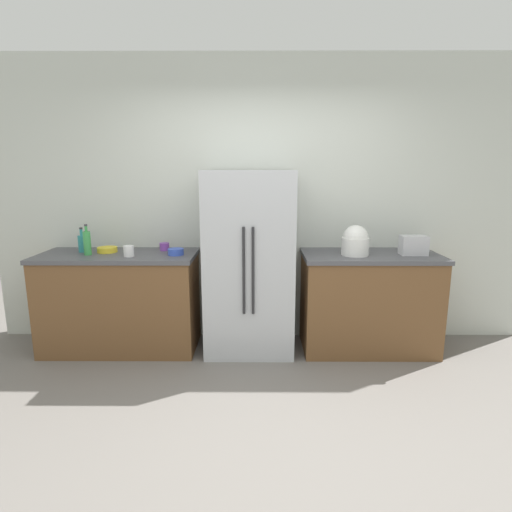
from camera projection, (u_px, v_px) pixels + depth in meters
The scene contains 13 objects.
ground_plane at pixel (263, 435), 2.70m from camera, with size 10.77×10.77×0.00m, color slate.
kitchen_back_panel at pixel (261, 202), 4.12m from camera, with size 5.39×0.10×2.78m, color silver.
counter_left at pixel (121, 301), 3.96m from camera, with size 1.46×0.65×0.94m.
counter_right at pixel (368, 302), 3.94m from camera, with size 1.27×0.65×0.94m.
refrigerator at pixel (249, 263), 3.86m from camera, with size 0.82×0.65×1.71m.
toaster at pixel (414, 245), 3.79m from camera, with size 0.24×0.14×0.18m, color silver.
rice_cooker at pixel (355, 242), 3.77m from camera, with size 0.25×0.25×0.28m.
bottle_a at pixel (87, 243), 3.78m from camera, with size 0.07×0.07×0.28m.
bottle_b at pixel (82, 243), 3.91m from camera, with size 0.07×0.07×0.24m.
cup_a at pixel (164, 247), 4.01m from camera, with size 0.09×0.09×0.07m, color purple.
cup_b at pixel (129, 251), 3.72m from camera, with size 0.09×0.09×0.10m, color white.
bowl_a at pixel (107, 250), 3.92m from camera, with size 0.19×0.19×0.05m, color yellow.
bowl_b at pixel (176, 252), 3.79m from camera, with size 0.15×0.15×0.06m, color blue.
Camera 1 is at (-0.03, -2.41, 1.70)m, focal length 28.91 mm.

